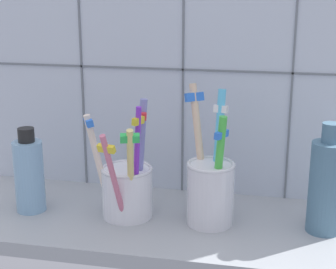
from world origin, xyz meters
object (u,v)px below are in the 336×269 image
Objects in this scene: ceramic_vase at (326,185)px; soap_bottle at (29,174)px; toothbrush_cup_left at (127,187)px; toothbrush_cup_right at (210,187)px.

ceramic_vase is 41.12cm from soap_bottle.
soap_bottle is (-14.28, -0.64, 1.05)cm from toothbrush_cup_left.
ceramic_vase is at bearing 2.16° from toothbrush_cup_left.
toothbrush_cup_left reaches higher than soap_bottle.
toothbrush_cup_right reaches higher than soap_bottle.
toothbrush_cup_right is 15.19cm from ceramic_vase.
soap_bottle is at bearing -177.42° from toothbrush_cup_left.
ceramic_vase is at bearing 2.04° from toothbrush_cup_right.
toothbrush_cup_left is 1.14× the size of ceramic_vase.
toothbrush_cup_left is 0.91× the size of toothbrush_cup_right.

